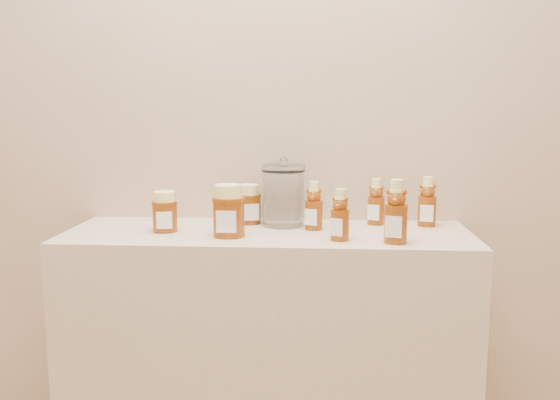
# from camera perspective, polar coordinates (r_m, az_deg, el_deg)

# --- Properties ---
(wall_back) EXTENTS (3.50, 0.02, 2.70)m
(wall_back) POSITION_cam_1_polar(r_m,az_deg,el_deg) (1.92, -0.71, 11.49)
(wall_back) COLOR tan
(wall_back) RESTS_ON ground
(display_table) EXTENTS (1.20, 0.40, 0.90)m
(display_table) POSITION_cam_1_polar(r_m,az_deg,el_deg) (1.90, -1.15, -16.42)
(display_table) COLOR #C1AC8D
(display_table) RESTS_ON ground
(bear_bottle_back_left) EXTENTS (0.07, 0.07, 0.16)m
(bear_bottle_back_left) POSITION_cam_1_polar(r_m,az_deg,el_deg) (1.77, 3.29, -0.25)
(bear_bottle_back_left) COLOR #6A2B08
(bear_bottle_back_left) RESTS_ON display_table
(bear_bottle_back_mid) EXTENTS (0.07, 0.07, 0.16)m
(bear_bottle_back_mid) POSITION_cam_1_polar(r_m,az_deg,el_deg) (1.87, 9.24, 0.14)
(bear_bottle_back_mid) COLOR #6A2B08
(bear_bottle_back_mid) RESTS_ON display_table
(bear_bottle_back_right) EXTENTS (0.07, 0.07, 0.17)m
(bear_bottle_back_right) POSITION_cam_1_polar(r_m,az_deg,el_deg) (1.88, 13.99, 0.17)
(bear_bottle_back_right) COLOR #6A2B08
(bear_bottle_back_right) RESTS_ON display_table
(bear_bottle_front_left) EXTENTS (0.07, 0.07, 0.16)m
(bear_bottle_front_left) POSITION_cam_1_polar(r_m,az_deg,el_deg) (1.64, 5.80, -1.10)
(bear_bottle_front_left) COLOR #6A2B08
(bear_bottle_front_left) RESTS_ON display_table
(bear_bottle_front_right) EXTENTS (0.08, 0.08, 0.20)m
(bear_bottle_front_right) POSITION_cam_1_polar(r_m,az_deg,el_deg) (1.63, 11.12, -0.69)
(bear_bottle_front_right) COLOR #6A2B08
(bear_bottle_front_right) RESTS_ON display_table
(honey_jar_left) EXTENTS (0.09, 0.09, 0.12)m
(honey_jar_left) POSITION_cam_1_polar(r_m,az_deg,el_deg) (1.78, -11.03, -1.10)
(honey_jar_left) COLOR #6A2B08
(honey_jar_left) RESTS_ON display_table
(honey_jar_back) EXTENTS (0.10, 0.10, 0.12)m
(honey_jar_back) POSITION_cam_1_polar(r_m,az_deg,el_deg) (1.87, -3.02, -0.39)
(honey_jar_back) COLOR #6A2B08
(honey_jar_back) RESTS_ON display_table
(honey_jar_front) EXTENTS (0.10, 0.10, 0.15)m
(honey_jar_front) POSITION_cam_1_polar(r_m,az_deg,el_deg) (1.69, -4.96, -1.02)
(honey_jar_front) COLOR #6A2B08
(honey_jar_front) RESTS_ON display_table
(glass_canister) EXTENTS (0.14, 0.14, 0.21)m
(glass_canister) POSITION_cam_1_polar(r_m,az_deg,el_deg) (1.83, 0.32, 0.72)
(glass_canister) COLOR white
(glass_canister) RESTS_ON display_table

